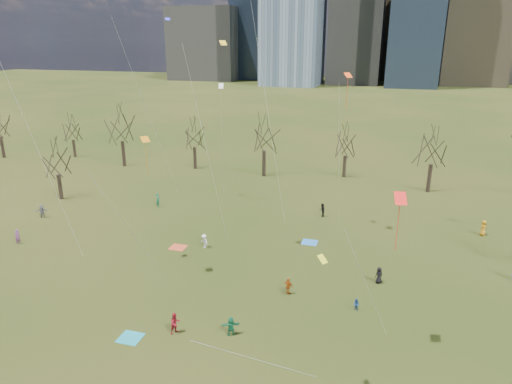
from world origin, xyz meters
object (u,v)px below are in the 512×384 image
(blanket_teal, at_px, (130,338))
(person_2, at_px, (175,323))
(blanket_navy, at_px, (310,242))
(blanket_crimson, at_px, (178,247))
(person_4, at_px, (288,286))

(blanket_teal, relative_size, person_2, 0.98)
(blanket_teal, height_order, person_2, person_2)
(blanket_navy, relative_size, person_2, 0.98)
(blanket_teal, bearing_deg, blanket_crimson, 102.74)
(blanket_navy, bearing_deg, blanket_crimson, -158.34)
(person_4, bearing_deg, person_2, 62.87)
(blanket_navy, xyz_separation_m, blanket_crimson, (-12.68, -5.04, 0.00))
(blanket_teal, height_order, blanket_navy, same)
(blanket_teal, distance_m, blanket_navy, 21.70)
(blanket_teal, height_order, person_4, person_4)
(blanket_navy, bearing_deg, blanket_teal, -115.64)
(person_2, height_order, person_4, person_2)
(blanket_teal, relative_size, person_4, 1.09)
(blanket_navy, height_order, blanket_crimson, same)
(blanket_crimson, bearing_deg, blanket_navy, 21.66)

